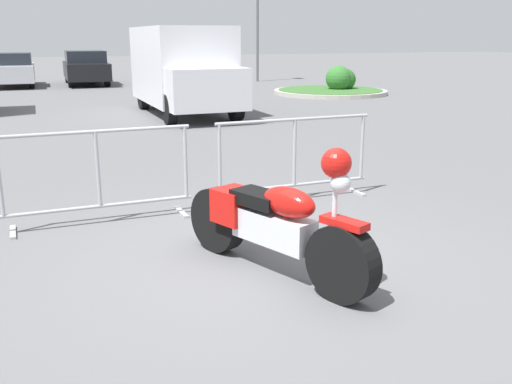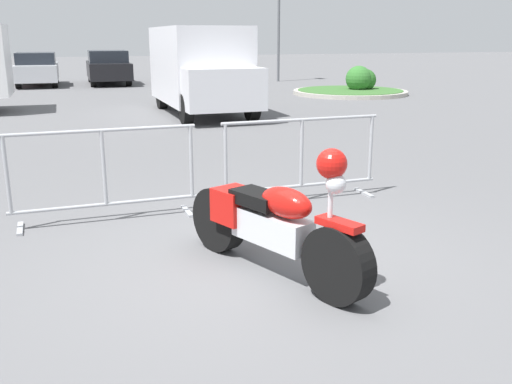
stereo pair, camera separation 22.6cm
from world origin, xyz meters
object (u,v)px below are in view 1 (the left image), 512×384
object	(u,v)px
motorcycle	(274,223)
crowd_barrier_far	(294,158)
crowd_barrier_near	(98,176)
parked_car_black	(86,67)
delivery_van	(183,68)
parked_car_silver	(13,70)
pedestrian	(184,65)

from	to	relation	value
motorcycle	crowd_barrier_far	distance (m)	2.38
crowd_barrier_near	parked_car_black	size ratio (longest dim) A/B	0.48
crowd_barrier_near	delivery_van	size ratio (longest dim) A/B	0.42
crowd_barrier_far	parked_car_silver	size ratio (longest dim) A/B	0.50
parked_car_black	crowd_barrier_far	bearing A→B (deg)	-176.91
delivery_van	motorcycle	bearing A→B (deg)	-10.82
parked_car_silver	pedestrian	xyz separation A→B (m)	(6.61, -3.11, 0.21)
motorcycle	parked_car_black	size ratio (longest dim) A/B	0.48
crowd_barrier_far	delivery_van	xyz separation A→B (m)	(1.06, 8.90, 0.69)
motorcycle	parked_car_black	distance (m)	22.18
crowd_barrier_near	parked_car_silver	size ratio (longest dim) A/B	0.50
motorcycle	pedestrian	bearing A→B (deg)	145.71
crowd_barrier_far	parked_car_silver	distance (m)	20.49
pedestrian	motorcycle	bearing A→B (deg)	87.40
crowd_barrier_near	parked_car_black	xyz separation A→B (m)	(2.23, 20.12, 0.19)
delivery_van	parked_car_silver	world-z (taller)	delivery_van
crowd_barrier_far	delivery_van	size ratio (longest dim) A/B	0.42
delivery_van	crowd_barrier_near	bearing A→B (deg)	-20.52
parked_car_black	pedestrian	bearing A→B (deg)	-126.99
parked_car_black	pedestrian	world-z (taller)	pedestrian
motorcycle	delivery_van	size ratio (longest dim) A/B	0.42
delivery_van	pedestrian	xyz separation A→B (m)	(2.36, 8.23, -0.32)
motorcycle	crowd_barrier_far	world-z (taller)	motorcycle
crowd_barrier_far	parked_car_silver	xyz separation A→B (m)	(-3.19, 20.24, 0.16)
crowd_barrier_near	motorcycle	bearing A→B (deg)	-59.14
motorcycle	parked_car_silver	size ratio (longest dim) A/B	0.50
pedestrian	parked_car_black	bearing A→B (deg)	-28.48
motorcycle	pedestrian	size ratio (longest dim) A/B	1.24
parked_car_black	delivery_van	bearing A→B (deg)	-171.02
parked_car_black	pedestrian	xyz separation A→B (m)	(3.63, -2.99, 0.18)
parked_car_black	motorcycle	bearing A→B (deg)	179.88
motorcycle	parked_car_silver	xyz separation A→B (m)	(-1.97, 22.28, 0.24)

